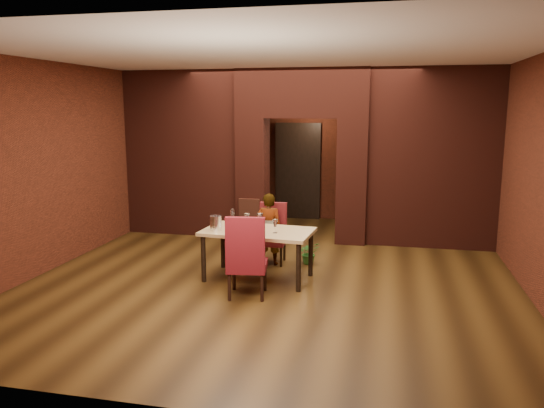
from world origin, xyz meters
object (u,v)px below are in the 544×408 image
at_px(potted_plant, 309,253).
at_px(wine_bucket, 216,223).
at_px(dining_table, 258,254).
at_px(chair_near, 247,255).
at_px(person_seated, 269,229).
at_px(water_bottle, 233,217).
at_px(chair_far, 271,234).
at_px(wine_glass_a, 247,221).
at_px(wine_glass_b, 260,221).
at_px(wine_glass_c, 275,226).

bearing_deg(potted_plant, wine_bucket, -139.07).
distance_m(dining_table, chair_near, 0.75).
distance_m(person_seated, water_bottle, 0.79).
bearing_deg(chair_near, potted_plant, -117.98).
distance_m(wine_bucket, potted_plant, 1.74).
bearing_deg(chair_far, person_seated, -116.32).
height_order(dining_table, wine_glass_a, wine_glass_a).
xyz_separation_m(dining_table, potted_plant, (0.62, 0.92, -0.19)).
xyz_separation_m(person_seated, water_bottle, (-0.42, -0.61, 0.29)).
height_order(chair_near, person_seated, person_seated).
distance_m(chair_far, wine_bucket, 1.20).
bearing_deg(wine_glass_b, wine_glass_c, -38.15).
distance_m(person_seated, potted_plant, 0.77).
bearing_deg(person_seated, chair_far, -113.00).
bearing_deg(chair_far, chair_near, -92.14).
xyz_separation_m(person_seated, wine_glass_b, (0.01, -0.66, 0.27)).
bearing_deg(wine_glass_b, wine_glass_a, -169.12).
relative_size(dining_table, water_bottle, 5.78).
distance_m(wine_glass_c, potted_plant, 1.27).
height_order(chair_near, wine_glass_a, chair_near).
xyz_separation_m(wine_glass_c, wine_bucket, (-0.88, -0.02, 0.01)).
bearing_deg(wine_glass_b, wine_bucket, -158.49).
bearing_deg(person_seated, wine_glass_c, 108.99).
height_order(dining_table, water_bottle, water_bottle).
distance_m(chair_far, wine_glass_a, 0.87).
xyz_separation_m(chair_far, potted_plant, (0.61, 0.09, -0.30)).
height_order(dining_table, chair_far, chair_far).
bearing_deg(potted_plant, chair_far, -171.52).
bearing_deg(chair_far, wine_glass_b, -93.85).
bearing_deg(potted_plant, water_bottle, -143.96).
distance_m(chair_far, potted_plant, 0.68).
xyz_separation_m(chair_far, wine_glass_b, (-0.01, -0.73, 0.37)).
distance_m(wine_glass_a, water_bottle, 0.27).
bearing_deg(potted_plant, chair_near, -109.79).
bearing_deg(chair_near, wine_glass_c, -120.69).
height_order(dining_table, wine_glass_c, wine_glass_c).
distance_m(person_seated, wine_glass_c, 0.96).
bearing_deg(water_bottle, wine_glass_c, -21.05).
bearing_deg(person_seated, dining_table, 91.35).
bearing_deg(wine_glass_b, chair_near, -87.88).
bearing_deg(wine_glass_a, wine_glass_b, 10.88).
distance_m(wine_glass_c, water_bottle, 0.76).
bearing_deg(potted_plant, wine_glass_c, -108.19).
relative_size(dining_table, chair_near, 1.40).
bearing_deg(potted_plant, person_seated, -166.10).
height_order(dining_table, chair_near, chair_near).
distance_m(dining_table, wine_glass_c, 0.56).
height_order(dining_table, potted_plant, dining_table).
bearing_deg(wine_bucket, wine_glass_b, 21.51).
height_order(chair_far, potted_plant, chair_far).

